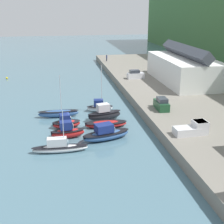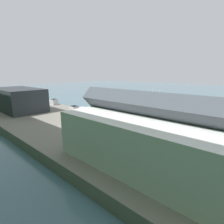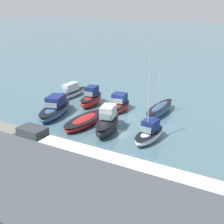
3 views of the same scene
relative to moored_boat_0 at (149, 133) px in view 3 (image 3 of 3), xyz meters
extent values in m
plane|color=slate|center=(6.12, -4.94, -0.85)|extent=(320.00, 320.00, 0.00)
ellipsoid|color=silver|center=(0.00, 0.04, -0.29)|extent=(2.13, 5.00, 1.12)
ellipsoid|color=black|center=(0.00, 0.04, 0.10)|extent=(2.21, 5.10, 0.12)
cube|color=navy|center=(-0.02, -0.20, 0.86)|extent=(1.45, 1.80, 1.18)
cube|color=#8CA5B2|center=(0.06, 0.80, 0.69)|extent=(1.19, 0.19, 0.59)
cylinder|color=silver|center=(0.03, 0.41, 4.12)|extent=(0.10, 0.10, 7.70)
ellipsoid|color=black|center=(4.90, 0.19, -0.01)|extent=(3.23, 6.23, 1.67)
ellipsoid|color=black|center=(4.90, 0.19, 0.57)|extent=(3.33, 6.37, 0.12)
cube|color=silver|center=(4.97, -0.10, 1.48)|extent=(1.86, 2.36, 1.32)
cube|color=#8CA5B2|center=(4.69, 1.06, 1.28)|extent=(1.25, 0.40, 0.66)
cube|color=black|center=(5.57, -2.56, 0.32)|extent=(0.42, 0.36, 0.56)
ellipsoid|color=red|center=(8.20, -0.14, -0.35)|extent=(2.47, 6.93, 1.00)
ellipsoid|color=black|center=(8.20, -0.14, 0.00)|extent=(2.57, 7.07, 0.12)
cube|color=black|center=(8.14, -3.41, -0.15)|extent=(0.37, 0.29, 0.56)
ellipsoid|color=#33568E|center=(13.18, -0.87, -0.20)|extent=(4.11, 7.62, 1.29)
ellipsoid|color=black|center=(13.18, -0.87, 0.25)|extent=(4.23, 7.78, 0.12)
cube|color=navy|center=(13.27, -1.22, 1.05)|extent=(2.34, 2.90, 1.22)
cube|color=#8CA5B2|center=(12.91, 0.15, 0.87)|extent=(1.55, 0.50, 0.61)
cube|color=black|center=(14.06, -4.21, 0.05)|extent=(0.42, 0.36, 0.56)
ellipsoid|color=#33568E|center=(1.93, -7.72, -0.19)|extent=(1.70, 7.18, 1.32)
ellipsoid|color=black|center=(1.93, -7.72, 0.27)|extent=(1.76, 7.33, 0.12)
cylinder|color=silver|center=(1.94, -7.18, 3.63)|extent=(0.10, 0.10, 6.31)
ellipsoid|color=red|center=(7.15, -6.52, -0.29)|extent=(2.83, 4.75, 1.11)
ellipsoid|color=black|center=(7.15, -6.52, 0.10)|extent=(2.93, 4.85, 0.12)
cube|color=navy|center=(7.18, -6.75, 0.85)|extent=(1.89, 1.78, 1.18)
cube|color=#8CA5B2|center=(7.06, -5.82, 0.68)|extent=(1.54, 0.29, 0.59)
cube|color=black|center=(7.42, -8.64, -0.07)|extent=(0.39, 0.32, 0.56)
ellipsoid|color=red|center=(11.47, -6.49, -0.15)|extent=(2.38, 5.22, 1.40)
ellipsoid|color=black|center=(11.47, -6.49, 0.34)|extent=(2.46, 5.33, 0.12)
cube|color=navy|center=(11.50, -6.74, 1.18)|extent=(1.55, 1.91, 1.25)
cube|color=#8CA5B2|center=(11.39, -5.71, 0.99)|extent=(1.23, 0.24, 0.63)
cube|color=black|center=(11.74, -8.87, 0.13)|extent=(0.39, 0.32, 0.56)
ellipsoid|color=silver|center=(16.20, -7.76, -0.37)|extent=(1.71, 7.61, 0.96)
ellipsoid|color=black|center=(16.20, -7.76, -0.03)|extent=(1.78, 7.76, 0.12)
cube|color=silver|center=(16.19, -8.14, 0.68)|extent=(1.21, 2.68, 1.14)
cube|color=#8CA5B2|center=(16.22, -6.67, 0.51)|extent=(1.04, 0.12, 0.57)
cylinder|color=silver|center=(16.21, -7.20, 2.61)|extent=(0.10, 0.10, 4.99)
cube|color=#1E4C2D|center=(5.95, 10.10, 1.62)|extent=(4.25, 1.92, 1.40)
cube|color=#333842|center=(6.26, 10.09, 2.70)|extent=(2.35, 1.60, 0.76)
camera|label=1|loc=(55.51, -7.64, 18.33)|focal=50.00mm
camera|label=2|loc=(-21.76, 39.60, 11.76)|focal=28.00mm
camera|label=3|loc=(-11.30, 27.35, 13.23)|focal=50.00mm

